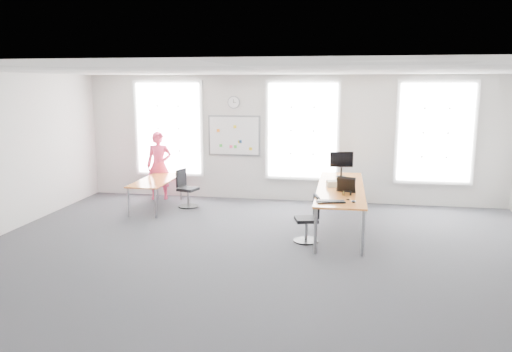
% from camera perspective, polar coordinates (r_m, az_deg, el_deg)
% --- Properties ---
extents(floor, '(10.00, 10.00, 0.00)m').
position_cam_1_polar(floor, '(8.37, 0.77, -8.99)').
color(floor, '#2A2B30').
rests_on(floor, ground).
extents(ceiling, '(10.00, 10.00, 0.00)m').
position_cam_1_polar(ceiling, '(7.89, 0.83, 11.99)').
color(ceiling, white).
rests_on(ceiling, ground).
extents(wall_back, '(10.00, 0.00, 10.00)m').
position_cam_1_polar(wall_back, '(11.93, 3.87, 4.28)').
color(wall_back, silver).
rests_on(wall_back, ground).
extents(wall_front, '(10.00, 0.00, 10.00)m').
position_cam_1_polar(wall_front, '(4.20, -8.02, -7.64)').
color(wall_front, silver).
rests_on(wall_front, ground).
extents(window_left, '(1.60, 0.06, 2.20)m').
position_cam_1_polar(window_left, '(12.55, -9.93, 5.38)').
color(window_left, white).
rests_on(window_left, wall_back).
extents(window_mid, '(1.60, 0.06, 2.20)m').
position_cam_1_polar(window_mid, '(11.85, 5.32, 5.19)').
color(window_mid, white).
rests_on(window_mid, wall_back).
extents(window_right, '(1.60, 0.06, 2.20)m').
position_cam_1_polar(window_right, '(11.99, 19.81, 4.67)').
color(window_right, white).
rests_on(window_right, wall_back).
extents(desk_right, '(0.89, 3.34, 0.81)m').
position_cam_1_polar(desk_right, '(9.84, 9.64, -1.57)').
color(desk_right, orange).
rests_on(desk_right, ground).
extents(desk_left, '(0.72, 1.80, 0.66)m').
position_cam_1_polar(desk_left, '(11.49, -11.36, -0.68)').
color(desk_left, orange).
rests_on(desk_left, ground).
extents(chair_right, '(0.47, 0.47, 0.85)m').
position_cam_1_polar(chair_right, '(8.99, 6.09, -5.18)').
color(chair_right, black).
rests_on(chair_right, ground).
extents(chair_left, '(0.48, 0.48, 0.87)m').
position_cam_1_polar(chair_left, '(11.54, -7.99, -1.65)').
color(chair_left, black).
rests_on(chair_left, ground).
extents(person, '(0.69, 0.54, 1.65)m').
position_cam_1_polar(person, '(12.36, -11.01, 1.18)').
color(person, '#EF3B65').
rests_on(person, ground).
extents(whiteboard, '(1.20, 0.03, 0.90)m').
position_cam_1_polar(whiteboard, '(12.11, -2.52, 4.62)').
color(whiteboard, white).
rests_on(whiteboard, wall_back).
extents(wall_clock, '(0.30, 0.04, 0.30)m').
position_cam_1_polar(wall_clock, '(12.05, -2.55, 8.41)').
color(wall_clock, gray).
rests_on(wall_clock, wall_back).
extents(keyboard, '(0.51, 0.29, 0.02)m').
position_cam_1_polar(keyboard, '(8.55, 8.55, -2.94)').
color(keyboard, black).
rests_on(keyboard, desk_right).
extents(mouse, '(0.09, 0.13, 0.05)m').
position_cam_1_polar(mouse, '(8.59, 11.08, -2.88)').
color(mouse, black).
rests_on(mouse, desk_right).
extents(lens_cap, '(0.07, 0.07, 0.01)m').
position_cam_1_polar(lens_cap, '(8.80, 10.48, -2.67)').
color(lens_cap, black).
rests_on(lens_cap, desk_right).
extents(headphones, '(0.16, 0.08, 0.09)m').
position_cam_1_polar(headphones, '(9.12, 10.34, -1.93)').
color(headphones, black).
rests_on(headphones, desk_right).
extents(laptop_sleeve, '(0.36, 0.29, 0.28)m').
position_cam_1_polar(laptop_sleeve, '(9.35, 10.26, -1.03)').
color(laptop_sleeve, black).
rests_on(laptop_sleeve, desk_right).
extents(paper_stack, '(0.37, 0.31, 0.11)m').
position_cam_1_polar(paper_stack, '(9.86, 9.07, -0.87)').
color(paper_stack, '#F2E9BE').
rests_on(paper_stack, desk_right).
extents(monitor, '(0.49, 0.20, 0.55)m').
position_cam_1_polar(monitor, '(10.82, 9.75, 1.60)').
color(monitor, black).
rests_on(monitor, desk_right).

